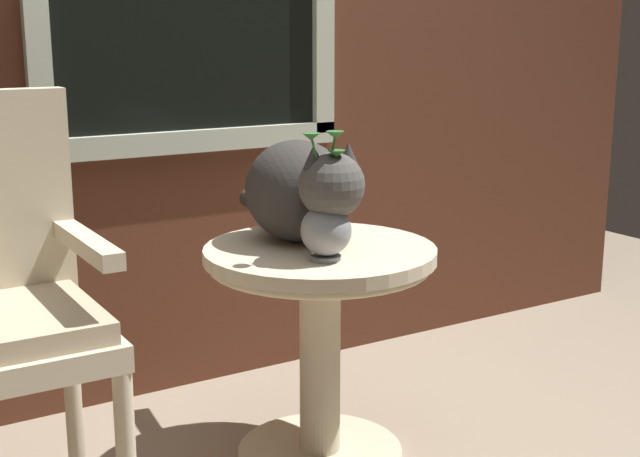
# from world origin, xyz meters

# --- Properties ---
(wicker_side_table) EXTENTS (0.61, 0.61, 0.61)m
(wicker_side_table) POSITION_xyz_m (0.09, 0.10, 0.42)
(wicker_side_table) COLOR beige
(wicker_side_table) RESTS_ON ground_plane
(cat) EXTENTS (0.31, 0.66, 0.29)m
(cat) POSITION_xyz_m (0.07, 0.17, 0.75)
(cat) COLOR #33302D
(cat) RESTS_ON wicker_side_table
(pewter_vase_with_ivy) EXTENTS (0.13, 0.13, 0.32)m
(pewter_vase_with_ivy) POSITION_xyz_m (0.03, -0.02, 0.70)
(pewter_vase_with_ivy) COLOR gray
(pewter_vase_with_ivy) RESTS_ON wicker_side_table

